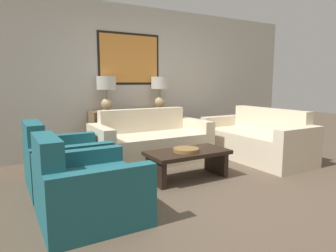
# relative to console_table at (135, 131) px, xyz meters

# --- Properties ---
(ground_plane) EXTENTS (20.00, 20.00, 0.00)m
(ground_plane) POSITION_rel_console_table_xyz_m (0.00, -2.25, -0.40)
(ground_plane) COLOR brown
(back_wall) EXTENTS (7.54, 0.12, 2.65)m
(back_wall) POSITION_rel_console_table_xyz_m (0.00, 0.26, 0.93)
(back_wall) COLOR beige
(back_wall) RESTS_ON ground_plane
(console_table) EXTENTS (1.59, 0.35, 0.80)m
(console_table) POSITION_rel_console_table_xyz_m (0.00, 0.00, 0.00)
(console_table) COLOR brown
(console_table) RESTS_ON ground_plane
(table_lamp_left) EXTENTS (0.32, 0.32, 0.59)m
(table_lamp_left) POSITION_rel_console_table_xyz_m (-0.51, 0.00, 0.78)
(table_lamp_left) COLOR tan
(table_lamp_left) RESTS_ON console_table
(table_lamp_right) EXTENTS (0.32, 0.32, 0.59)m
(table_lamp_right) POSITION_rel_console_table_xyz_m (0.51, 0.00, 0.78)
(table_lamp_right) COLOR tan
(table_lamp_right) RESTS_ON console_table
(couch_by_back_wall) EXTENTS (1.88, 0.88, 0.84)m
(couch_by_back_wall) POSITION_rel_console_table_xyz_m (0.00, -0.63, -0.10)
(couch_by_back_wall) COLOR beige
(couch_by_back_wall) RESTS_ON ground_plane
(couch_by_side) EXTENTS (0.88, 1.88, 0.84)m
(couch_by_side) POSITION_rel_console_table_xyz_m (1.63, -1.36, -0.10)
(couch_by_side) COLOR beige
(couch_by_side) RESTS_ON ground_plane
(coffee_table) EXTENTS (1.09, 0.56, 0.38)m
(coffee_table) POSITION_rel_console_table_xyz_m (0.01, -1.70, -0.12)
(coffee_table) COLOR black
(coffee_table) RESTS_ON ground_plane
(decorative_bowl) EXTENTS (0.34, 0.34, 0.05)m
(decorative_bowl) POSITION_rel_console_table_xyz_m (-0.04, -1.74, 0.01)
(decorative_bowl) COLOR olive
(decorative_bowl) RESTS_ON coffee_table
(armchair_near_back_wall) EXTENTS (0.91, 0.94, 0.82)m
(armchair_near_back_wall) POSITION_rel_console_table_xyz_m (-1.48, -1.18, -0.12)
(armchair_near_back_wall) COLOR #1E5B66
(armchair_near_back_wall) RESTS_ON ground_plane
(armchair_near_camera) EXTENTS (0.91, 0.94, 0.82)m
(armchair_near_camera) POSITION_rel_console_table_xyz_m (-1.48, -2.23, -0.12)
(armchair_near_camera) COLOR #1E5B66
(armchair_near_camera) RESTS_ON ground_plane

